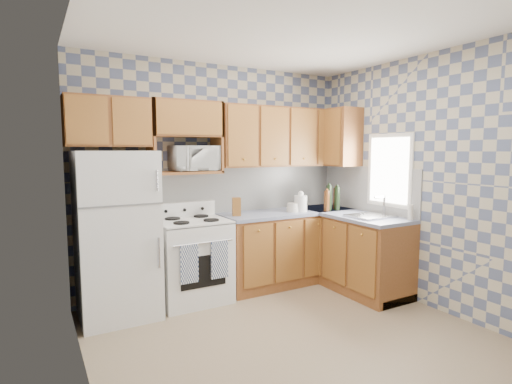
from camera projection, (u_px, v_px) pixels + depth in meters
floor at (292, 336)px, 3.63m from camera, size 3.40×3.40×0.00m
back_wall at (218, 178)px, 4.87m from camera, size 3.40×0.02×2.70m
right_wall at (423, 181)px, 4.32m from camera, size 0.02×3.20×2.70m
backsplash_back at (247, 188)px, 5.07m from camera, size 2.60×0.02×0.56m
backsplash_right at (367, 189)px, 5.02m from camera, size 0.02×1.60×0.56m
refrigerator at (117, 235)px, 4.00m from camera, size 0.75×0.70×1.68m
stove_body at (192, 261)px, 4.45m from camera, size 0.76×0.65×0.90m
cooktop at (192, 221)px, 4.41m from camera, size 0.76×0.65×0.02m
backguard at (183, 209)px, 4.63m from camera, size 0.76×0.08×0.17m
dish_towel_left at (189, 264)px, 4.07m from camera, size 0.19×0.02×0.40m
dish_towel_right at (219, 260)px, 4.23m from camera, size 0.19×0.02×0.40m
base_cabinets_back at (287, 248)px, 5.11m from camera, size 1.75×0.60×0.88m
base_cabinets_right at (348, 251)px, 4.96m from camera, size 0.60×1.60×0.88m
countertop_back at (288, 212)px, 5.06m from camera, size 1.77×0.63×0.04m
countertop_right at (349, 214)px, 4.91m from camera, size 0.63×1.60×0.04m
upper_cabinets_back at (282, 137)px, 5.08m from camera, size 1.75×0.33×0.74m
upper_cabinets_fridge at (107, 122)px, 4.03m from camera, size 0.82×0.33×0.50m
upper_cabinets_right at (335, 138)px, 5.27m from camera, size 0.33×0.70×0.74m
microwave_shelf at (186, 173)px, 4.49m from camera, size 0.80×0.33×0.03m
microwave at (194, 158)px, 4.53m from camera, size 0.53×0.37×0.29m
sink at (370, 216)px, 4.61m from camera, size 0.48×0.40×0.03m
window at (389, 170)px, 4.69m from camera, size 0.02×0.66×0.86m
bottle_0 at (329, 198)px, 5.09m from camera, size 0.07×0.07×0.32m
bottle_1 at (337, 198)px, 5.10m from camera, size 0.07×0.07×0.30m
bottle_2 at (336, 198)px, 5.20m from camera, size 0.07×0.07×0.28m
bottle_3 at (327, 201)px, 5.02m from camera, size 0.07×0.07×0.26m
knife_block at (236, 207)px, 4.67m from camera, size 0.12×0.12×0.21m
electric_kettle at (301, 203)px, 4.99m from camera, size 0.16×0.16×0.20m
food_containers at (293, 207)px, 4.98m from camera, size 0.16×0.16×0.11m
soap_bottle at (411, 212)px, 4.38m from camera, size 0.06×0.06×0.17m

